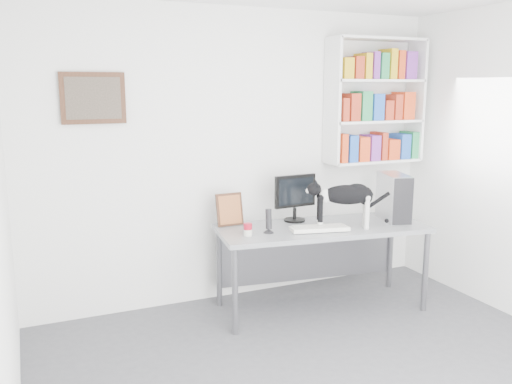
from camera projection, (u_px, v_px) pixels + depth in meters
room at (363, 195)px, 3.27m from camera, size 4.01×4.01×2.70m
bookshelf at (375, 101)px, 5.39m from camera, size 1.03×0.28×1.24m
wall_art at (93, 98)px, 4.42m from camera, size 0.52×0.04×0.42m
desk at (321, 267)px, 4.89m from camera, size 1.94×0.96×0.77m
monitor at (295, 198)px, 4.95m from camera, size 0.43×0.22×0.44m
keyboard at (319, 228)px, 4.66m from camera, size 0.53×0.30×0.04m
pc_tower at (394, 197)px, 5.01m from camera, size 0.30×0.47×0.43m
speaker at (269, 220)px, 4.57m from camera, size 0.11×0.11×0.21m
leaning_print at (230, 209)px, 4.81m from camera, size 0.25×0.10×0.30m
soup_can at (248, 230)px, 4.49m from camera, size 0.10×0.10×0.10m
cat at (345, 206)px, 4.71m from camera, size 0.67×0.42×0.40m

